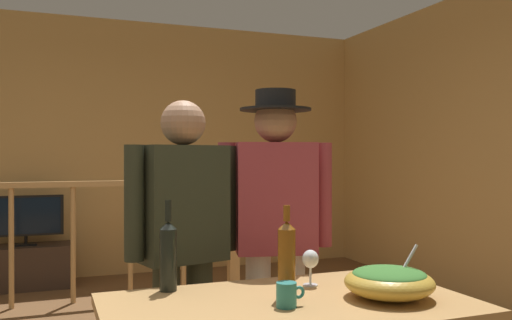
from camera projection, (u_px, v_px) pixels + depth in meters
back_wall at (100, 147)px, 5.91m from camera, size 6.14×0.10×2.80m
side_wall_right at (480, 145)px, 4.83m from camera, size 0.10×5.02×2.80m
stair_railing at (75, 223)px, 4.79m from camera, size 4.08×0.10×1.13m
tv_console at (26, 267)px, 5.33m from camera, size 0.90×0.40×0.42m
flat_screen_tv at (26, 216)px, 5.29m from camera, size 0.70×0.12×0.49m
serving_table at (289, 320)px, 2.05m from camera, size 1.38×0.80×0.75m
salad_bowl at (389, 281)px, 2.10m from camera, size 0.35×0.35×0.20m
wine_glass at (310, 261)px, 2.30m from camera, size 0.07×0.07×0.15m
wine_bottle_dark at (168, 254)px, 2.21m from camera, size 0.07×0.07×0.37m
wine_bottle_amber at (287, 259)px, 2.09m from camera, size 0.07×0.07×0.36m
mug_teal at (287, 295)px, 1.97m from camera, size 0.11×0.08×0.09m
person_standing_left at (183, 233)px, 2.62m from camera, size 0.58×0.31×1.57m
person_standing_right at (275, 219)px, 2.79m from camera, size 0.58×0.37×1.64m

